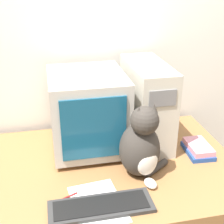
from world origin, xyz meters
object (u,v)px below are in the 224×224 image
Objects in this scene: computer_tower at (147,103)px; pen at (64,199)px; keyboard at (101,206)px; cat at (141,146)px; crt_monitor at (88,111)px; book_stack at (198,149)px.

pen is at bearing -139.33° from computer_tower.
cat is (0.23, 0.20, 0.15)m from keyboard.
computer_tower reaches higher than crt_monitor.
keyboard is 0.68m from book_stack.
keyboard is at bearing -29.89° from pen.
crt_monitor is 3.47× the size of pen.
book_stack is (0.24, -0.21, -0.21)m from computer_tower.
cat is (-0.13, -0.33, -0.07)m from computer_tower.
crt_monitor reaches higher than pen.
crt_monitor is 0.94× the size of computer_tower.
computer_tower reaches higher than keyboard.
keyboard is 3.44× the size of pen.
crt_monitor is 0.38m from cat.
book_stack is (0.37, 0.12, -0.14)m from cat.
computer_tower is 0.38m from book_stack.
pen is at bearing -162.81° from book_stack.
computer_tower reaches higher than book_stack.
computer_tower reaches higher than cat.
keyboard is 0.34m from cat.
cat is at bearing -111.36° from computer_tower.
keyboard is 0.18m from pen.
crt_monitor is 2.21× the size of book_stack.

